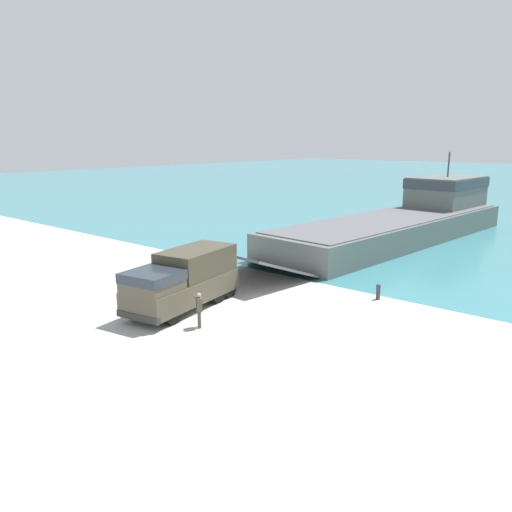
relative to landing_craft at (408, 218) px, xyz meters
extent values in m
plane|color=#B7B5AD|center=(0.55, -21.42, -1.77)|extent=(240.00, 240.00, 0.00)
cube|color=#56605B|center=(-0.20, -2.41, -0.74)|extent=(9.58, 29.26, 2.06)
cube|color=#56565B|center=(-0.20, -2.41, 0.33)|extent=(8.92, 28.07, 0.08)
cube|color=#56605B|center=(0.63, 7.41, 1.78)|extent=(5.69, 8.45, 2.99)
cube|color=#28333D|center=(0.63, 7.41, 2.67)|extent=(5.84, 8.54, 0.90)
cylinder|color=#3F3F42|center=(0.63, 7.41, 4.47)|extent=(0.16, 0.16, 2.40)
cube|color=#56565B|center=(-1.66, -19.52, -0.69)|extent=(6.56, 6.12, 2.10)
cube|color=#4C4738|center=(-0.93, -26.24, -0.81)|extent=(3.57, 7.21, 1.15)
cube|color=#4C4738|center=(-0.56, -28.49, 0.24)|extent=(2.68, 2.69, 0.95)
cube|color=#28333D|center=(-0.56, -28.49, 0.47)|extent=(2.76, 2.73, 0.47)
cube|color=#413C2E|center=(-1.12, -25.09, 0.47)|extent=(3.06, 4.68, 1.41)
cube|color=#2D2D2D|center=(-0.38, -29.57, -1.23)|extent=(2.53, 0.65, 0.32)
cylinder|color=black|center=(0.43, -28.19, -1.17)|extent=(0.58, 1.26, 1.21)
cylinder|color=black|center=(-1.59, -28.52, -1.17)|extent=(0.58, 1.26, 1.21)
cylinder|color=black|center=(-0.18, -24.51, -1.17)|extent=(0.58, 1.26, 1.21)
cylinder|color=black|center=(-2.19, -24.84, -1.17)|extent=(0.58, 1.26, 1.21)
cylinder|color=black|center=(-0.36, -23.43, -1.17)|extent=(0.58, 1.26, 1.21)
cylinder|color=black|center=(-2.37, -23.76, -1.17)|extent=(0.58, 1.26, 1.21)
cylinder|color=#4C4738|center=(1.84, -27.75, -1.36)|extent=(0.14, 0.14, 0.82)
cylinder|color=#4C4738|center=(1.69, -27.64, -1.36)|extent=(0.14, 0.14, 0.82)
cube|color=#4C4738|center=(1.77, -27.69, -0.63)|extent=(0.50, 0.45, 0.65)
sphere|color=tan|center=(1.77, -27.69, -0.19)|extent=(0.22, 0.22, 0.22)
cylinder|color=#333338|center=(6.26, -18.43, -1.43)|extent=(0.23, 0.23, 0.68)
sphere|color=#333338|center=(6.26, -18.43, -1.02)|extent=(0.27, 0.27, 0.27)
camera|label=1|loc=(17.90, -42.91, 6.80)|focal=35.00mm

